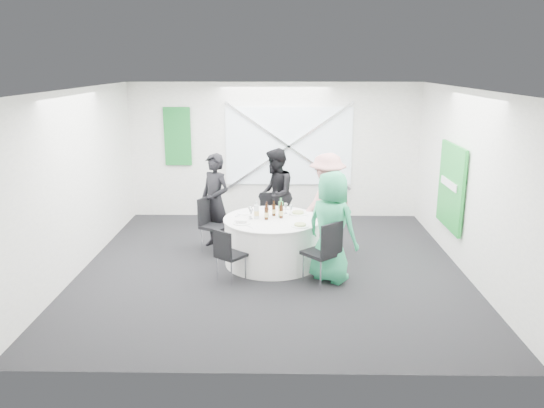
{
  "coord_description": "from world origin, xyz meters",
  "views": [
    {
      "loc": [
        0.14,
        -7.93,
        3.18
      ],
      "look_at": [
        0.0,
        0.2,
        1.0
      ],
      "focal_mm": 35.0,
      "sensor_mm": 36.0,
      "label": 1
    }
  ],
  "objects_px": {
    "person_woman_green": "(331,227)",
    "chair_back_right": "(327,219)",
    "person_man_back_left": "(215,201)",
    "person_woman_pink": "(327,202)",
    "clear_water_bottle": "(256,212)",
    "banquet_table": "(272,241)",
    "chair_front_right": "(325,248)",
    "chair_back": "(270,213)",
    "green_water_bottle": "(281,209)",
    "chair_back_left": "(211,220)",
    "person_man_back": "(275,194)",
    "chair_front_left": "(228,252)"
  },
  "relations": [
    {
      "from": "banquet_table",
      "to": "person_man_back",
      "type": "xyz_separation_m",
      "value": [
        0.04,
        1.26,
        0.46
      ]
    },
    {
      "from": "person_woman_pink",
      "to": "chair_back",
      "type": "bearing_deg",
      "value": -63.62
    },
    {
      "from": "person_woman_pink",
      "to": "person_woman_green",
      "type": "bearing_deg",
      "value": 50.22
    },
    {
      "from": "chair_back",
      "to": "person_man_back_left",
      "type": "distance_m",
      "value": 1.1
    },
    {
      "from": "chair_back_right",
      "to": "clear_water_bottle",
      "type": "height_order",
      "value": "clear_water_bottle"
    },
    {
      "from": "person_man_back",
      "to": "green_water_bottle",
      "type": "bearing_deg",
      "value": 6.68
    },
    {
      "from": "banquet_table",
      "to": "chair_back_right",
      "type": "xyz_separation_m",
      "value": [
        0.92,
        0.57,
        0.21
      ]
    },
    {
      "from": "clear_water_bottle",
      "to": "chair_back_right",
      "type": "bearing_deg",
      "value": 26.15
    },
    {
      "from": "chair_back",
      "to": "banquet_table",
      "type": "bearing_deg",
      "value": -90.0
    },
    {
      "from": "person_man_back",
      "to": "chair_front_right",
      "type": "bearing_deg",
      "value": 20.98
    },
    {
      "from": "chair_front_right",
      "to": "person_man_back",
      "type": "xyz_separation_m",
      "value": [
        -0.75,
        2.15,
        0.27
      ]
    },
    {
      "from": "chair_front_right",
      "to": "person_woman_green",
      "type": "relative_size",
      "value": 0.59
    },
    {
      "from": "person_woman_pink",
      "to": "clear_water_bottle",
      "type": "xyz_separation_m",
      "value": [
        -1.19,
        -0.74,
        0.02
      ]
    },
    {
      "from": "chair_back_left",
      "to": "person_woman_green",
      "type": "relative_size",
      "value": 0.57
    },
    {
      "from": "person_man_back_left",
      "to": "person_woman_pink",
      "type": "height_order",
      "value": "person_woman_pink"
    },
    {
      "from": "banquet_table",
      "to": "person_woman_green",
      "type": "bearing_deg",
      "value": -37.24
    },
    {
      "from": "chair_front_left",
      "to": "green_water_bottle",
      "type": "bearing_deg",
      "value": -92.6
    },
    {
      "from": "clear_water_bottle",
      "to": "chair_front_right",
      "type": "bearing_deg",
      "value": -40.06
    },
    {
      "from": "banquet_table",
      "to": "clear_water_bottle",
      "type": "height_order",
      "value": "clear_water_bottle"
    },
    {
      "from": "person_woman_green",
      "to": "chair_back",
      "type": "bearing_deg",
      "value": -26.17
    },
    {
      "from": "chair_back",
      "to": "person_man_back_left",
      "type": "relative_size",
      "value": 0.52
    },
    {
      "from": "chair_back",
      "to": "clear_water_bottle",
      "type": "xyz_separation_m",
      "value": [
        -0.19,
        -1.22,
        0.37
      ]
    },
    {
      "from": "person_man_back_left",
      "to": "person_woman_pink",
      "type": "bearing_deg",
      "value": 36.18
    },
    {
      "from": "person_woman_green",
      "to": "chair_back_right",
      "type": "bearing_deg",
      "value": -54.44
    },
    {
      "from": "chair_front_right",
      "to": "chair_back",
      "type": "bearing_deg",
      "value": -109.85
    },
    {
      "from": "chair_front_right",
      "to": "clear_water_bottle",
      "type": "xyz_separation_m",
      "value": [
        -1.04,
        0.87,
        0.29
      ]
    },
    {
      "from": "chair_back_left",
      "to": "person_man_back_left",
      "type": "bearing_deg",
      "value": 16.99
    },
    {
      "from": "chair_front_right",
      "to": "person_woman_green",
      "type": "xyz_separation_m",
      "value": [
        0.1,
        0.21,
        0.26
      ]
    },
    {
      "from": "banquet_table",
      "to": "chair_back_right",
      "type": "height_order",
      "value": "chair_back_right"
    },
    {
      "from": "person_woman_green",
      "to": "green_water_bottle",
      "type": "height_order",
      "value": "person_woman_green"
    },
    {
      "from": "chair_back",
      "to": "clear_water_bottle",
      "type": "relative_size",
      "value": 3.04
    },
    {
      "from": "chair_front_left",
      "to": "person_man_back_left",
      "type": "distance_m",
      "value": 1.65
    },
    {
      "from": "chair_back",
      "to": "person_woman_green",
      "type": "distance_m",
      "value": 2.13
    },
    {
      "from": "chair_front_right",
      "to": "clear_water_bottle",
      "type": "height_order",
      "value": "clear_water_bottle"
    },
    {
      "from": "chair_back",
      "to": "chair_back_left",
      "type": "height_order",
      "value": "chair_back_left"
    },
    {
      "from": "chair_back_right",
      "to": "person_man_back_left",
      "type": "relative_size",
      "value": 0.6
    },
    {
      "from": "chair_back",
      "to": "person_woman_green",
      "type": "xyz_separation_m",
      "value": [
        0.94,
        -1.88,
        0.33
      ]
    },
    {
      "from": "chair_back_right",
      "to": "person_woman_pink",
      "type": "relative_size",
      "value": 0.59
    },
    {
      "from": "person_man_back",
      "to": "green_water_bottle",
      "type": "relative_size",
      "value": 5.33
    },
    {
      "from": "chair_front_right",
      "to": "chair_front_left",
      "type": "bearing_deg",
      "value": -45.81
    },
    {
      "from": "chair_back_left",
      "to": "person_woman_green",
      "type": "distance_m",
      "value": 2.31
    },
    {
      "from": "person_man_back_left",
      "to": "person_man_back",
      "type": "xyz_separation_m",
      "value": [
        1.04,
        0.48,
        0.01
      ]
    },
    {
      "from": "chair_front_right",
      "to": "green_water_bottle",
      "type": "bearing_deg",
      "value": -98.0
    },
    {
      "from": "person_woman_green",
      "to": "person_man_back_left",
      "type": "bearing_deg",
      "value": -0.3
    },
    {
      "from": "person_man_back_left",
      "to": "person_woman_green",
      "type": "distance_m",
      "value": 2.39
    },
    {
      "from": "chair_front_right",
      "to": "person_man_back_left",
      "type": "xyz_separation_m",
      "value": [
        -1.8,
        1.66,
        0.26
      ]
    },
    {
      "from": "chair_back_left",
      "to": "green_water_bottle",
      "type": "relative_size",
      "value": 3.01
    },
    {
      "from": "chair_front_left",
      "to": "clear_water_bottle",
      "type": "xyz_separation_m",
      "value": [
        0.4,
        0.77,
        0.4
      ]
    },
    {
      "from": "chair_back",
      "to": "person_woman_green",
      "type": "relative_size",
      "value": 0.52
    },
    {
      "from": "person_woman_green",
      "to": "clear_water_bottle",
      "type": "relative_size",
      "value": 5.87
    }
  ]
}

